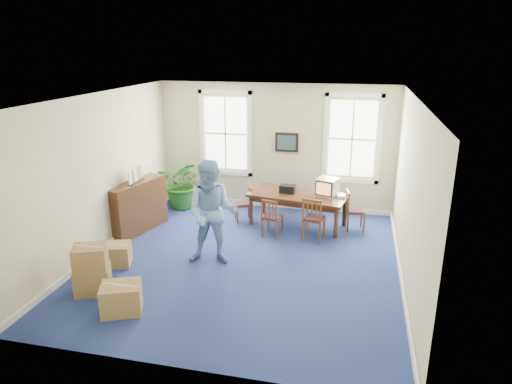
% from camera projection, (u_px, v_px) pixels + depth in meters
% --- Properties ---
extents(floor, '(6.50, 6.50, 0.00)m').
position_uv_depth(floor, '(244.00, 261.00, 9.05)').
color(floor, navy).
rests_on(floor, ground).
extents(ceiling, '(6.50, 6.50, 0.00)m').
position_uv_depth(ceiling, '(243.00, 97.00, 8.06)').
color(ceiling, white).
rests_on(ceiling, ground).
extents(wall_back, '(6.50, 0.00, 6.50)m').
position_uv_depth(wall_back, '(275.00, 147.00, 11.57)').
color(wall_back, beige).
rests_on(wall_back, ground).
extents(wall_front, '(6.50, 0.00, 6.50)m').
position_uv_depth(wall_front, '(178.00, 259.00, 5.54)').
color(wall_front, beige).
rests_on(wall_front, ground).
extents(wall_left, '(0.00, 6.50, 6.50)m').
position_uv_depth(wall_left, '(100.00, 174.00, 9.19)').
color(wall_left, beige).
rests_on(wall_left, ground).
extents(wall_right, '(0.00, 6.50, 6.50)m').
position_uv_depth(wall_right, '(411.00, 195.00, 7.93)').
color(wall_right, beige).
rests_on(wall_right, ground).
extents(baseboard_back, '(6.00, 0.04, 0.12)m').
position_uv_depth(baseboard_back, '(274.00, 205.00, 12.02)').
color(baseboard_back, white).
rests_on(baseboard_back, ground).
extents(baseboard_left, '(0.04, 6.50, 0.12)m').
position_uv_depth(baseboard_left, '(109.00, 244.00, 9.66)').
color(baseboard_left, white).
rests_on(baseboard_left, ground).
extents(baseboard_right, '(0.04, 6.50, 0.12)m').
position_uv_depth(baseboard_right, '(400.00, 274.00, 8.41)').
color(baseboard_right, white).
rests_on(baseboard_right, ground).
extents(window_left, '(1.40, 0.12, 2.20)m').
position_uv_depth(window_left, '(226.00, 134.00, 11.73)').
color(window_left, white).
rests_on(window_left, ground).
extents(window_right, '(1.40, 0.12, 2.20)m').
position_uv_depth(window_right, '(352.00, 139.00, 11.06)').
color(window_right, white).
rests_on(window_right, ground).
extents(wall_picture, '(0.58, 0.06, 0.48)m').
position_uv_depth(wall_picture, '(287.00, 142.00, 11.42)').
color(wall_picture, black).
rests_on(wall_picture, ground).
extents(conference_table, '(2.40, 1.42, 0.77)m').
position_uv_depth(conference_table, '(298.00, 209.00, 10.74)').
color(conference_table, '#462714').
rests_on(conference_table, ground).
extents(crt_tv, '(0.58, 0.61, 0.41)m').
position_uv_depth(crt_tv, '(327.00, 187.00, 10.47)').
color(crt_tv, '#B7B7BC').
rests_on(crt_tv, conference_table).
extents(game_console, '(0.24, 0.27, 0.06)m').
position_uv_depth(game_console, '(340.00, 196.00, 10.41)').
color(game_console, white).
rests_on(game_console, conference_table).
extents(equipment_bag, '(0.38, 0.26, 0.18)m').
position_uv_depth(equipment_bag, '(288.00, 189.00, 10.70)').
color(equipment_bag, black).
rests_on(equipment_bag, conference_table).
extents(chair_near_left, '(0.47, 0.47, 0.89)m').
position_uv_depth(chair_near_left, '(272.00, 217.00, 10.11)').
color(chair_near_left, brown).
rests_on(chair_near_left, ground).
extents(chair_near_right, '(0.51, 0.51, 0.99)m').
position_uv_depth(chair_near_right, '(314.00, 218.00, 9.90)').
color(chair_near_right, brown).
rests_on(chair_near_right, ground).
extents(chair_end_left, '(0.51, 0.51, 0.86)m').
position_uv_depth(chair_end_left, '(243.00, 203.00, 11.01)').
color(chair_end_left, brown).
rests_on(chair_end_left, ground).
extents(chair_end_right, '(0.48, 0.48, 0.93)m').
position_uv_depth(chair_end_right, '(355.00, 210.00, 10.44)').
color(chair_end_right, brown).
rests_on(chair_end_right, ground).
extents(man, '(1.10, 0.90, 2.06)m').
position_uv_depth(man, '(212.00, 213.00, 8.68)').
color(man, '#799FCD').
rests_on(man, ground).
extents(credenza, '(0.84, 1.63, 1.23)m').
position_uv_depth(credenza, '(137.00, 205.00, 10.33)').
color(credenza, '#462714').
rests_on(credenza, ground).
extents(brochure_rack, '(0.30, 0.77, 0.34)m').
position_uv_depth(brochure_rack, '(135.00, 172.00, 10.09)').
color(brochure_rack, '#99999E').
rests_on(brochure_rack, credenza).
extents(potted_plant, '(1.19, 1.04, 1.31)m').
position_uv_depth(potted_plant, '(183.00, 184.00, 11.80)').
color(potted_plant, '#1E5A1A').
rests_on(potted_plant, ground).
extents(cardboard_boxes, '(2.06, 2.06, 0.90)m').
position_uv_depth(cardboard_boxes, '(107.00, 266.00, 7.84)').
color(cardboard_boxes, '#9B7947').
rests_on(cardboard_boxes, ground).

